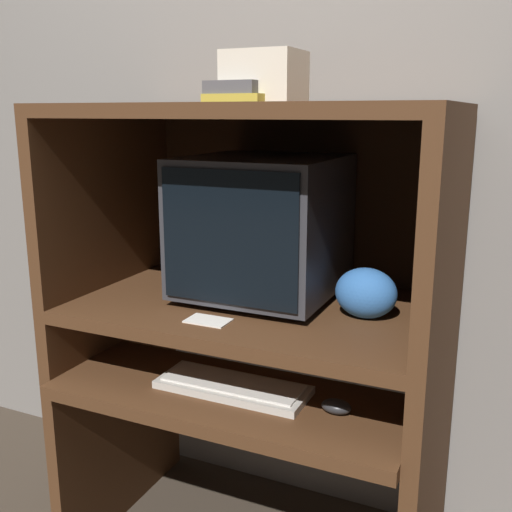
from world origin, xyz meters
TOP-DOWN VIEW (x-y plane):
  - wall_back at (0.00, 0.71)m, footprint 6.00×0.06m
  - desk_base at (0.00, 0.27)m, footprint 1.04×0.68m
  - desk_monitor_shelf at (0.00, 0.32)m, footprint 1.04×0.65m
  - hutch_upper at (0.00, 0.36)m, footprint 1.04×0.65m
  - crt_monitor at (-0.01, 0.38)m, footprint 0.42×0.43m
  - keyboard at (0.01, 0.16)m, footprint 0.41×0.15m
  - mouse at (0.29, 0.16)m, footprint 0.08×0.05m
  - snack_bag at (0.31, 0.32)m, footprint 0.16×0.12m
  - book_stack at (-0.03, 0.28)m, footprint 0.16×0.12m
  - paper_card at (-0.04, 0.12)m, footprint 0.11×0.07m
  - storage_box at (0.01, 0.34)m, footprint 0.19×0.16m

SIDE VIEW (x-z plane):
  - desk_base at x=0.00m, z-range 0.08..0.70m
  - keyboard at x=0.01m, z-range 0.62..0.64m
  - mouse at x=0.29m, z-range 0.62..0.65m
  - desk_monitor_shelf at x=0.00m, z-range 0.67..0.87m
  - paper_card at x=-0.04m, z-range 0.82..0.82m
  - snack_bag at x=0.31m, z-range 0.82..0.95m
  - crt_monitor at x=-0.01m, z-range 0.83..1.23m
  - hutch_upper at x=0.00m, z-range 0.92..1.46m
  - wall_back at x=0.00m, z-range 0.00..2.60m
  - book_stack at x=-0.03m, z-range 1.36..1.42m
  - storage_box at x=0.01m, z-range 1.36..1.50m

